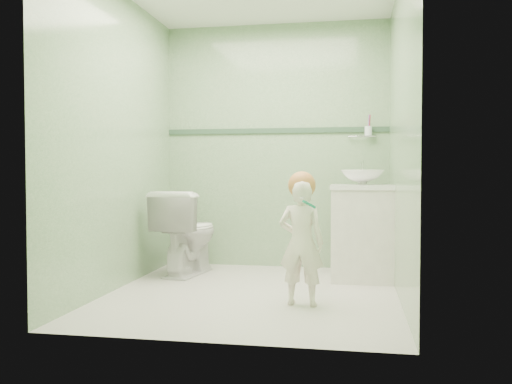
# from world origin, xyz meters

# --- Properties ---
(ground) EXTENTS (2.50, 2.50, 0.00)m
(ground) POSITION_xyz_m (0.00, 0.00, 0.00)
(ground) COLOR beige
(ground) RESTS_ON ground
(room_shell) EXTENTS (2.50, 2.54, 2.40)m
(room_shell) POSITION_xyz_m (0.00, 0.00, 1.20)
(room_shell) COLOR #79A474
(room_shell) RESTS_ON ground
(trim_stripe) EXTENTS (2.20, 0.02, 0.05)m
(trim_stripe) POSITION_xyz_m (0.00, 1.24, 1.35)
(trim_stripe) COLOR #324F39
(trim_stripe) RESTS_ON room_shell
(vanity) EXTENTS (0.52, 0.50, 0.80)m
(vanity) POSITION_xyz_m (0.84, 0.70, 0.40)
(vanity) COLOR white
(vanity) RESTS_ON ground
(counter) EXTENTS (0.54, 0.52, 0.04)m
(counter) POSITION_xyz_m (0.84, 0.70, 0.81)
(counter) COLOR white
(counter) RESTS_ON vanity
(basin) EXTENTS (0.37, 0.37, 0.13)m
(basin) POSITION_xyz_m (0.84, 0.70, 0.89)
(basin) COLOR white
(basin) RESTS_ON counter
(faucet) EXTENTS (0.03, 0.13, 0.18)m
(faucet) POSITION_xyz_m (0.84, 0.89, 0.97)
(faucet) COLOR silver
(faucet) RESTS_ON counter
(cup_holder) EXTENTS (0.26, 0.07, 0.21)m
(cup_holder) POSITION_xyz_m (0.89, 1.18, 1.33)
(cup_holder) COLOR silver
(cup_holder) RESTS_ON room_shell
(toilet) EXTENTS (0.53, 0.81, 0.77)m
(toilet) POSITION_xyz_m (-0.74, 0.69, 0.39)
(toilet) COLOR white
(toilet) RESTS_ON ground
(toddler) EXTENTS (0.34, 0.25, 0.88)m
(toddler) POSITION_xyz_m (0.41, -0.31, 0.44)
(toddler) COLOR white
(toddler) RESTS_ON ground
(hair_cap) EXTENTS (0.20, 0.20, 0.20)m
(hair_cap) POSITION_xyz_m (0.41, -0.28, 0.85)
(hair_cap) COLOR #C77A3C
(hair_cap) RESTS_ON toddler
(teal_toothbrush) EXTENTS (0.11, 0.14, 0.08)m
(teal_toothbrush) POSITION_xyz_m (0.47, -0.44, 0.72)
(teal_toothbrush) COLOR #0F845E
(teal_toothbrush) RESTS_ON toddler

